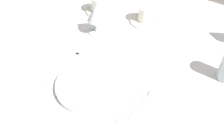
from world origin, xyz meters
TOP-DOWN VIEW (x-y plane):
  - dining_table at (0.00, 0.00)m, footprint 1.80×1.11m
  - dinner_plate at (0.03, -0.26)m, footprint 0.25×0.25m
  - fork_outer at (-0.12, -0.22)m, footprint 0.02×0.23m
  - dinner_knife at (0.19, -0.24)m, footprint 0.02×0.21m
  - spoon_soup at (0.21, -0.22)m, footprint 0.03×0.20m
  - saucer_left at (-0.01, 0.20)m, footprint 0.14×0.14m
  - coffee_cup_left at (-0.01, 0.20)m, footprint 0.10×0.08m
  - saucer_right at (-0.24, 0.15)m, footprint 0.13×0.13m
  - coffee_cup_right at (-0.23, 0.15)m, footprint 0.11×0.08m
  - wine_glass_centre at (-0.15, 0.01)m, footprint 0.08×0.08m

SIDE VIEW (x-z plane):
  - dining_table at x=0.00m, z-range 0.29..1.03m
  - fork_outer at x=-0.12m, z-range 0.74..0.74m
  - dinner_knife at x=0.19m, z-range 0.74..0.74m
  - spoon_soup at x=0.21m, z-range 0.74..0.75m
  - saucer_left at x=-0.01m, z-range 0.74..0.75m
  - saucer_right at x=-0.24m, z-range 0.74..0.75m
  - dinner_plate at x=0.03m, z-range 0.74..0.76m
  - coffee_cup_left at x=-0.01m, z-range 0.75..0.82m
  - coffee_cup_right at x=-0.23m, z-range 0.75..0.82m
  - wine_glass_centre at x=-0.15m, z-range 0.76..0.89m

